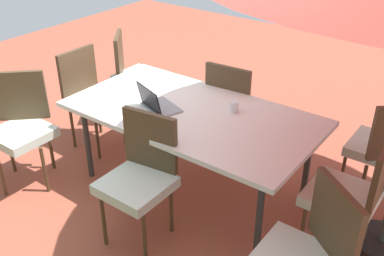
# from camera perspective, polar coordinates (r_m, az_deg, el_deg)

# --- Properties ---
(ground_plane) EXTENTS (10.00, 10.00, 0.02)m
(ground_plane) POSITION_cam_1_polar(r_m,az_deg,el_deg) (4.02, -0.00, -7.82)
(ground_plane) COLOR #9E4C38
(dining_table) EXTENTS (2.03, 1.09, 0.77)m
(dining_table) POSITION_cam_1_polar(r_m,az_deg,el_deg) (3.62, -0.00, 1.44)
(dining_table) COLOR silver
(dining_table) RESTS_ON ground_plane
(chair_east) EXTENTS (0.46, 0.46, 0.98)m
(chair_east) POSITION_cam_1_polar(r_m,az_deg,el_deg) (4.51, -12.81, 4.20)
(chair_east) COLOR silver
(chair_east) RESTS_ON ground_plane
(chair_west) EXTENTS (0.47, 0.46, 0.98)m
(chair_west) POSITION_cam_1_polar(r_m,az_deg,el_deg) (3.25, 19.71, -7.69)
(chair_west) COLOR silver
(chair_west) RESTS_ON ground_plane
(chair_north) EXTENTS (0.48, 0.49, 0.98)m
(chair_north) POSITION_cam_1_polar(r_m,az_deg,el_deg) (3.26, -6.60, -5.82)
(chair_north) COLOR silver
(chair_north) RESTS_ON ground_plane
(chair_southeast) EXTENTS (0.58, 0.58, 0.98)m
(chair_southeast) POSITION_cam_1_polar(r_m,az_deg,el_deg) (4.96, -7.39, 7.06)
(chair_southeast) COLOR silver
(chair_southeast) RESTS_ON ground_plane
(chair_northwest) EXTENTS (0.58, 0.58, 0.98)m
(chair_northwest) POSITION_cam_1_polar(r_m,az_deg,el_deg) (2.72, 14.40, -15.24)
(chair_northwest) COLOR silver
(chair_northwest) RESTS_ON ground_plane
(chair_south) EXTENTS (0.47, 0.48, 0.98)m
(chair_south) POSITION_cam_1_polar(r_m,az_deg,el_deg) (4.22, 5.37, 3.00)
(chair_south) COLOR silver
(chair_south) RESTS_ON ground_plane
(chair_northeast) EXTENTS (0.59, 0.59, 0.98)m
(chair_northeast) POSITION_cam_1_polar(r_m,az_deg,el_deg) (4.13, -20.89, 0.46)
(chair_northeast) COLOR silver
(chair_northeast) RESTS_ON ground_plane
(laptop) EXTENTS (0.38, 0.34, 0.21)m
(laptop) POSITION_cam_1_polar(r_m,az_deg,el_deg) (3.62, -4.48, 3.04)
(laptop) COLOR gray
(laptop) RESTS_ON dining_table
(cup) EXTENTS (0.07, 0.07, 0.09)m
(cup) POSITION_cam_1_polar(r_m,az_deg,el_deg) (3.59, 5.38, 2.72)
(cup) COLOR white
(cup) RESTS_ON dining_table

